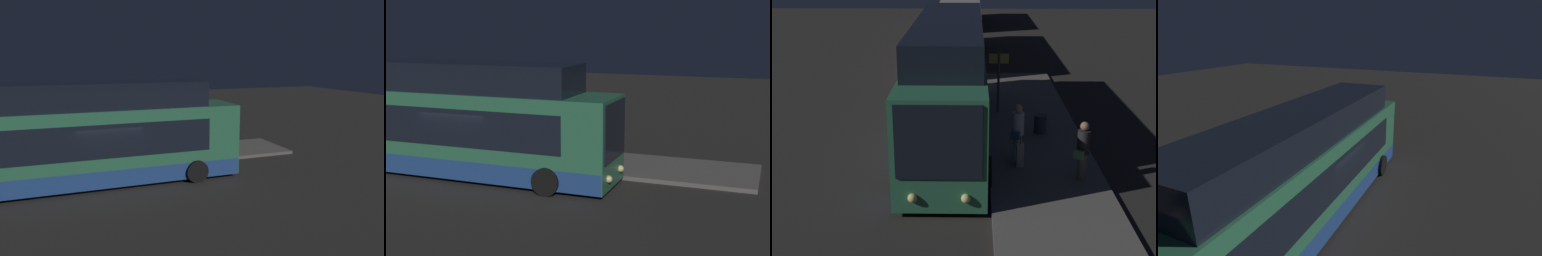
# 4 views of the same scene
# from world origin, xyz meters

# --- Properties ---
(ground) EXTENTS (80.00, 80.00, 0.00)m
(ground) POSITION_xyz_m (0.00, 0.00, 0.00)
(ground) COLOR #2B2826
(platform) EXTENTS (20.00, 3.38, 0.16)m
(platform) POSITION_xyz_m (0.00, 3.29, 0.08)
(platform) COLOR #605B56
(platform) RESTS_ON ground
(bus_lead) EXTENTS (12.27, 2.74, 4.17)m
(bus_lead) POSITION_xyz_m (-0.71, 0.27, 1.86)
(bus_lead) COLOR #2D704C
(bus_lead) RESTS_ON ground
(passenger_boarding) EXTENTS (0.62, 0.57, 1.74)m
(passenger_boarding) POSITION_xyz_m (3.26, 4.25, 1.10)
(passenger_boarding) COLOR #6B604C
(passenger_boarding) RESTS_ON platform
(passenger_waiting) EXTENTS (0.63, 0.50, 1.80)m
(passenger_waiting) POSITION_xyz_m (1.74, 2.51, 1.13)
(passenger_waiting) COLOR silver
(passenger_waiting) RESTS_ON platform
(suitcase) EXTENTS (0.34, 0.21, 0.94)m
(suitcase) POSITION_xyz_m (2.29, 2.56, 0.51)
(suitcase) COLOR beige
(suitcase) RESTS_ON platform
(sign_post) EXTENTS (0.10, 0.78, 2.43)m
(sign_post) POSITION_xyz_m (-3.20, 2.12, 1.69)
(sign_post) COLOR #4C4C51
(sign_post) RESTS_ON platform
(trash_bin) EXTENTS (0.44, 0.44, 0.65)m
(trash_bin) POSITION_xyz_m (-0.73, 3.53, 0.48)
(trash_bin) COLOR #3F3F44
(trash_bin) RESTS_ON platform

